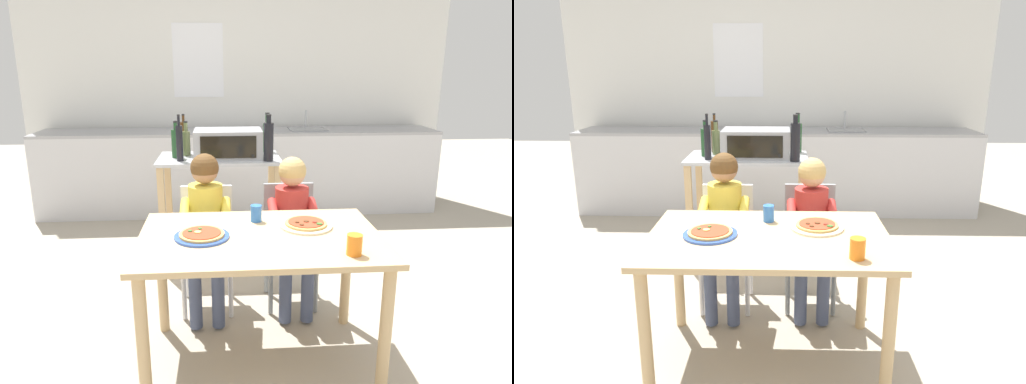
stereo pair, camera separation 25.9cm
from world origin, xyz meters
The scene contains 20 objects.
ground_plane centered at (0.00, 1.25, 0.00)m, with size 12.54×12.54×0.00m, color #A89E8C.
back_wall_tiled centered at (0.00, 3.19, 1.35)m, with size 4.83×0.13×2.70m.
kitchen_counter centered at (0.00, 2.78, 0.46)m, with size 4.35×0.60×1.11m.
kitchen_island_cart centered at (-0.21, 1.41, 0.59)m, with size 0.97×0.54×0.89m.
toaster_oven centered at (-0.14, 1.39, 1.00)m, with size 0.53×0.35×0.22m.
bottle_brown_beer centered at (-0.55, 1.41, 1.01)m, with size 0.07×0.07×0.29m.
bottle_dark_olive_oil centered at (-0.51, 1.27, 1.03)m, with size 0.05×0.05×0.36m.
bottle_squat_spirits centered at (-0.48, 1.49, 1.00)m, with size 0.06×0.06×0.28m.
bottle_clear_vinegar centered at (0.17, 1.22, 1.04)m, with size 0.08×0.08×0.36m.
bottle_slim_sauce centered at (-0.50, 1.59, 1.02)m, with size 0.06×0.06×0.33m.
bottle_tall_green_wine centered at (0.19, 1.61, 1.02)m, with size 0.07×0.07×0.33m.
dining_table centered at (0.00, 0.00, 0.64)m, with size 1.26×0.82×0.75m.
dining_chair_left centered at (-0.30, 0.67, 0.48)m, with size 0.36×0.36×0.81m.
dining_chair_right centered at (0.26, 0.69, 0.48)m, with size 0.36×0.36×0.81m.
child_in_yellow_shirt centered at (-0.30, 0.55, 0.67)m, with size 0.32×0.42×1.05m.
child_in_red_shirt centered at (0.26, 0.57, 0.65)m, with size 0.32×0.42×1.01m.
pizza_plate_blue_rimmed centered at (-0.30, -0.01, 0.76)m, with size 0.28×0.28×0.03m.
pizza_plate_cream centered at (0.26, 0.12, 0.76)m, with size 0.29×0.29×0.03m.
drinking_cup_orange centered at (0.41, -0.28, 0.80)m, with size 0.07×0.07×0.10m, color orange.
drinking_cup_blue centered at (-0.01, 0.22, 0.80)m, with size 0.06×0.06×0.09m, color blue.
Camera 2 is at (0.07, -2.20, 1.60)m, focal length 31.80 mm.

